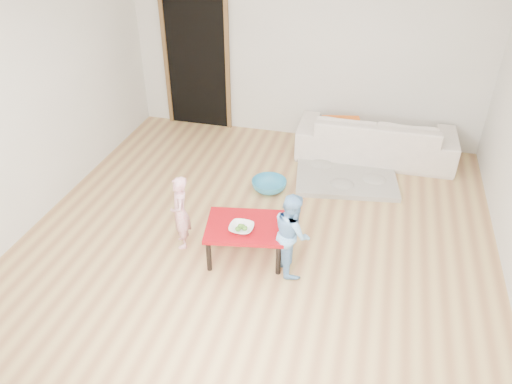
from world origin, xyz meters
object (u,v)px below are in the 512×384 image
at_px(bowl, 241,228).
at_px(child_blue, 292,233).
at_px(sofa, 376,137).
at_px(child_pink, 180,213).
at_px(red_table, 246,241).
at_px(basin, 269,185).

distance_m(bowl, child_blue, 0.50).
xyz_separation_m(sofa, child_blue, (-0.66, -2.54, 0.13)).
bearing_deg(sofa, child_pink, 52.20).
bearing_deg(red_table, basin, 92.66).
distance_m(red_table, basin, 1.29).
height_order(child_blue, basin, child_blue).
xyz_separation_m(sofa, basin, (-1.20, -1.20, -0.24)).
distance_m(bowl, basin, 1.42).
distance_m(sofa, child_pink, 3.08).
bearing_deg(bowl, sofa, 65.79).
bearing_deg(sofa, basin, 43.87).
xyz_separation_m(red_table, basin, (-0.06, 1.28, -0.13)).
bearing_deg(child_blue, red_table, 56.26).
xyz_separation_m(bowl, basin, (-0.04, 1.38, -0.35)).
relative_size(red_table, child_blue, 0.90).
distance_m(child_pink, basin, 1.46).
bearing_deg(sofa, bowl, 64.77).
height_order(bowl, child_pink, child_pink).
bearing_deg(bowl, child_blue, 3.44).
bearing_deg(red_table, sofa, 65.26).
relative_size(bowl, child_blue, 0.27).
relative_size(red_table, bowl, 3.27).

